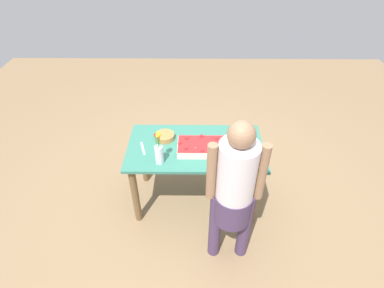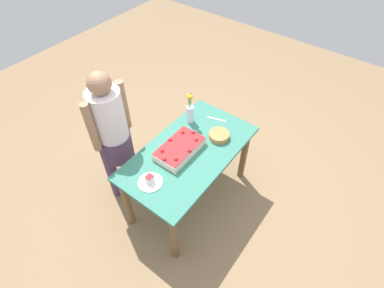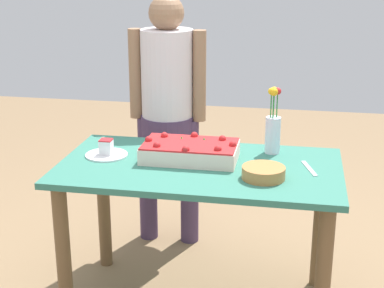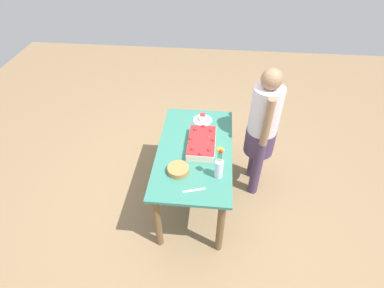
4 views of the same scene
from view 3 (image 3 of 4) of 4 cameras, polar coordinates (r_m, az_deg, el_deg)
name	(u,v)px [view 3 (image 3 of 4)]	position (r m, az deg, el deg)	size (l,w,h in m)	color
dining_table	(199,192)	(2.84, 0.71, -4.63)	(1.33, 0.73, 0.75)	#357865
sheet_cake	(190,151)	(2.84, -0.18, -0.68)	(0.46, 0.27, 0.11)	#FFDCCA
serving_plate_with_slice	(106,151)	(2.93, -8.30, -0.71)	(0.21, 0.21, 0.08)	white
cake_knife	(309,168)	(2.79, 11.30, -2.33)	(0.20, 0.02, 0.00)	silver
flower_vase	(273,128)	(2.94, 7.86, 1.56)	(0.08, 0.08, 0.34)	white
fruit_bowl	(263,173)	(2.63, 6.95, -2.77)	(0.19, 0.19, 0.05)	#BB7A40
person_standing	(168,107)	(3.44, -2.38, 3.65)	(0.45, 0.31, 1.49)	#473455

